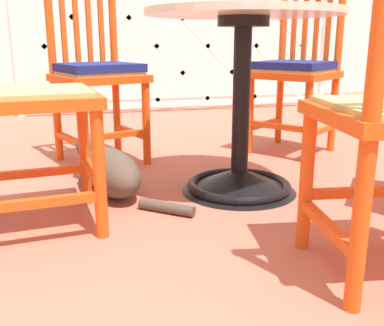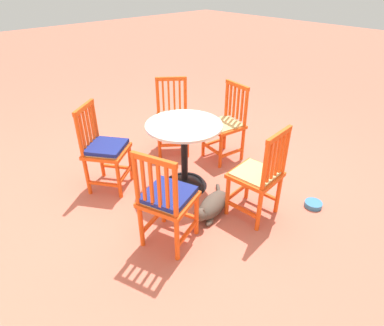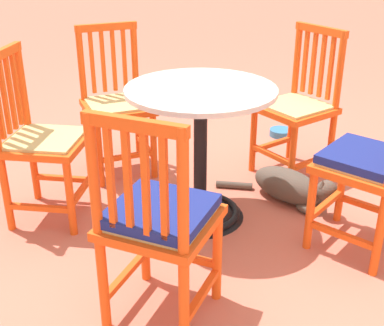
# 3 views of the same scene
# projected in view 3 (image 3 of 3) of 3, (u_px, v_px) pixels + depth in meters

# --- Properties ---
(ground_plane) EXTENTS (24.00, 24.00, 0.00)m
(ground_plane) POSITION_uv_depth(u_px,v_px,m) (194.00, 195.00, 3.09)
(ground_plane) COLOR #BC604C
(cafe_table) EXTENTS (0.76, 0.76, 0.73)m
(cafe_table) POSITION_uv_depth(u_px,v_px,m) (200.00, 169.00, 2.75)
(cafe_table) COLOR black
(cafe_table) RESTS_ON ground_plane
(orange_chair_facing_out) EXTENTS (0.56, 0.56, 0.91)m
(orange_chair_facing_out) POSITION_uv_depth(u_px,v_px,m) (158.00, 222.00, 1.97)
(orange_chair_facing_out) COLOR #E04C14
(orange_chair_facing_out) RESTS_ON ground_plane
(orange_chair_by_planter) EXTENTS (0.51, 0.51, 0.91)m
(orange_chair_by_planter) POSITION_uv_depth(u_px,v_px,m) (370.00, 165.00, 2.42)
(orange_chair_by_planter) COLOR #E04C14
(orange_chair_by_planter) RESTS_ON ground_plane
(orange_chair_tucked_in) EXTENTS (0.44, 0.44, 0.91)m
(orange_chair_tucked_in) POSITION_uv_depth(u_px,v_px,m) (298.00, 108.00, 3.19)
(orange_chair_tucked_in) COLOR #E04C14
(orange_chair_tucked_in) RESTS_ON ground_plane
(orange_chair_near_fence) EXTENTS (0.46, 0.46, 0.91)m
(orange_chair_near_fence) POSITION_uv_depth(u_px,v_px,m) (117.00, 105.00, 3.23)
(orange_chair_near_fence) COLOR #E04C14
(orange_chair_near_fence) RESTS_ON ground_plane
(orange_chair_at_corner) EXTENTS (0.56, 0.56, 0.91)m
(orange_chair_at_corner) POSITION_uv_depth(u_px,v_px,m) (41.00, 142.00, 2.70)
(orange_chair_at_corner) COLOR #E04C14
(orange_chair_at_corner) RESTS_ON ground_plane
(tabby_cat) EXTENTS (0.43, 0.67, 0.23)m
(tabby_cat) POSITION_uv_depth(u_px,v_px,m) (293.00, 187.00, 2.97)
(tabby_cat) COLOR #4C4238
(tabby_cat) RESTS_ON ground_plane
(pet_water_bowl) EXTENTS (0.17, 0.17, 0.05)m
(pet_water_bowl) POSITION_uv_depth(u_px,v_px,m) (281.00, 132.00, 3.93)
(pet_water_bowl) COLOR teal
(pet_water_bowl) RESTS_ON ground_plane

